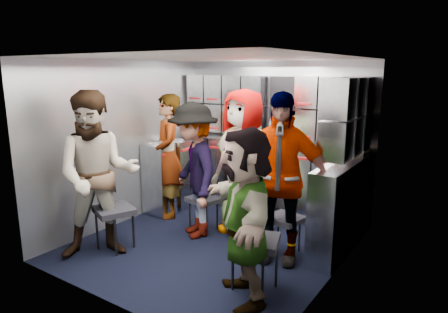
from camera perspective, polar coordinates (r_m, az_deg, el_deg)
The scene contains 29 objects.
floor at distance 4.76m, azimuth -1.40°, elevation -12.23°, with size 3.00×3.00×0.00m, color black.
wall_back at distance 5.70m, azimuth 7.27°, elevation 2.83°, with size 2.80×0.04×2.10m, color #9A9EA8.
wall_left at distance 5.35m, azimuth -13.81°, elevation 1.95°, with size 0.04×3.00×2.10m, color #9A9EA8.
wall_right at distance 3.82m, azimuth 15.95°, elevation -2.22°, with size 0.04×3.00×2.10m, color #9A9EA8.
ceiling at distance 4.34m, azimuth -1.55°, elevation 13.91°, with size 2.80×3.00×0.02m, color silver.
cart_bank_back at distance 5.64m, azimuth 6.16°, elevation -3.03°, with size 2.68×0.38×0.99m, color #9297A1.
cart_bank_left at distance 5.71m, azimuth -7.97°, elevation -2.87°, with size 0.38×0.76×0.99m, color #9297A1.
counter at distance 5.52m, azimuth 6.28°, elevation 2.18°, with size 2.68×0.42×0.03m, color #B3B6BB.
locker_bank_back at distance 5.51m, azimuth 6.69°, elevation 7.13°, with size 2.68×0.28×0.82m, color #9297A1.
locker_bank_right at distance 4.45m, azimuth 17.27°, elevation 5.46°, with size 0.28×1.00×0.82m, color #9297A1.
right_cabinet at distance 4.57m, azimuth 16.11°, elevation -7.07°, with size 0.28×1.20×1.00m, color #9297A1.
coffee_niche at distance 5.49m, azimuth 8.65°, elevation 6.85°, with size 0.46×0.16×0.84m, color black, non-canonical shape.
red_latch_strip at distance 5.38m, azimuth 5.26°, elevation 0.46°, with size 2.60×0.02×0.03m, color maroon.
jump_seat_near_left at distance 4.63m, azimuth -15.42°, elevation -7.68°, with size 0.53×0.52×0.49m.
jump_seat_mid_left at distance 5.00m, azimuth -2.96°, elevation -6.42°, with size 0.43×0.42×0.42m.
jump_seat_center at distance 5.07m, azimuth 3.77°, elevation -5.61°, with size 0.47×0.45×0.48m.
jump_seat_mid_right at distance 4.45m, azimuth 8.68°, elevation -9.04°, with size 0.41×0.40×0.42m.
jump_seat_near_right at distance 3.69m, azimuth 4.46°, elevation -12.36°, with size 0.53×0.51×0.50m.
attendant_standing at distance 5.43m, azimuth -8.02°, elevation 0.03°, with size 0.61×0.40×1.67m, color black.
attendant_arc_a at distance 4.39m, azimuth -17.53°, elevation -2.62°, with size 0.87×0.67×1.78m, color black.
attendant_arc_b at distance 4.74m, azimuth -4.32°, elevation -2.01°, with size 1.05×0.60×1.62m, color black.
attendant_arc_c at distance 4.80m, azimuth 2.76°, elevation -0.92°, with size 0.86×0.56×1.76m, color black.
attendant_arc_d at distance 4.13m, azimuth 7.84°, elevation -3.12°, with size 1.04×0.43×1.77m, color black.
attendant_arc_e at distance 3.42m, azimuth 3.05°, elevation -8.46°, with size 1.42×0.45×1.53m, color black.
bottle_left at distance 5.51m, azimuth 5.02°, elevation 3.62°, with size 0.07×0.07×0.24m, color white.
bottle_mid at distance 5.42m, azimuth 6.75°, elevation 3.62°, with size 0.06×0.06×0.28m, color white.
bottle_right at distance 5.24m, azimuth 10.95°, elevation 3.18°, with size 0.06×0.06×0.28m, color white.
cup_left at distance 6.05m, azimuth -3.28°, elevation 3.78°, with size 0.09×0.09×0.11m, color beige.
cup_right at distance 5.15m, azimuth 13.71°, elevation 1.89°, with size 0.07×0.07×0.10m, color beige.
Camera 1 is at (2.51, -3.54, 1.97)m, focal length 32.00 mm.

